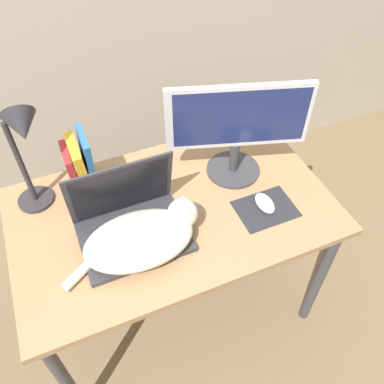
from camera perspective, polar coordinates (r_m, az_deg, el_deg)
The scene contains 9 objects.
ground_plane at distance 1.97m, azimuth 2.11°, elevation -23.49°, with size 12.00×12.00×0.00m, color brown.
desk at distance 1.57m, azimuth -2.64°, elevation -4.24°, with size 1.17×0.71×0.72m.
laptop at distance 1.41m, azimuth -8.67°, elevation -4.24°, with size 0.36×0.27×0.28m.
cat at distance 1.35m, azimuth -6.85°, elevation -6.35°, with size 0.49×0.24×0.14m.
external_monitor at distance 1.50m, azimuth 6.41°, elevation 9.10°, with size 0.51×0.21×0.40m.
mousepad at distance 1.52m, azimuth 10.28°, elevation -2.33°, with size 0.22×0.16×0.00m.
computer_mouse at distance 1.52m, azimuth 10.19°, elevation -1.54°, with size 0.06×0.10×0.03m.
book_row at distance 1.56m, azimuth -15.39°, elevation 3.54°, with size 0.10×0.16×0.25m.
desk_lamp at distance 1.42m, azimuth -22.48°, elevation 6.24°, with size 0.17×0.17×0.44m.
Camera 1 is at (-0.31, -0.56, 1.86)m, focal length 38.00 mm.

